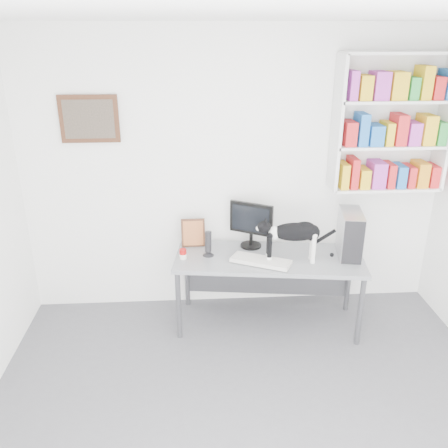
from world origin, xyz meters
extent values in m
cube|color=white|center=(0.00, 0.00, 2.70)|extent=(4.00, 4.00, 0.01)
cube|color=white|center=(0.00, 2.00, 1.35)|extent=(4.00, 0.01, 2.70)
cube|color=silver|center=(1.40, 1.85, 1.85)|extent=(1.03, 0.28, 1.24)
cube|color=#4D2919|center=(-1.30, 1.97, 1.90)|extent=(0.52, 0.04, 0.42)
cube|color=gray|center=(0.28, 1.53, 0.36)|extent=(1.78, 0.88, 0.71)
cube|color=black|center=(0.14, 1.76, 0.94)|extent=(0.47, 0.38, 0.45)
cube|color=beige|center=(0.19, 1.41, 0.73)|extent=(0.56, 0.41, 0.04)
cube|color=silver|center=(1.01, 1.53, 0.92)|extent=(0.25, 0.44, 0.42)
cylinder|color=black|center=(-0.27, 1.59, 0.83)|extent=(0.12, 0.12, 0.24)
cube|color=#4D2919|center=(-0.41, 1.81, 0.85)|extent=(0.23, 0.10, 0.28)
cylinder|color=#AF0F0F|center=(-0.50, 1.54, 0.76)|extent=(0.09, 0.09, 0.09)
camera|label=1|loc=(-0.38, -2.33, 2.63)|focal=38.00mm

